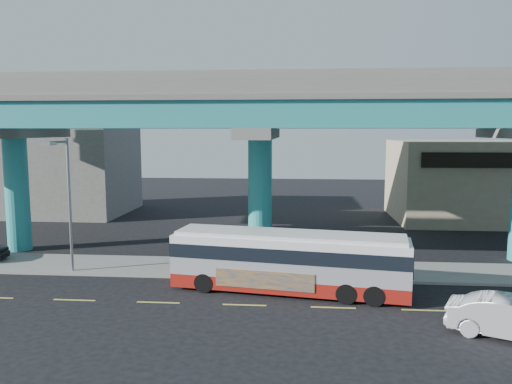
{
  "coord_description": "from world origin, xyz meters",
  "views": [
    {
      "loc": [
        2.35,
        -22.03,
        7.87
      ],
      "look_at": [
        0.17,
        4.0,
        4.66
      ],
      "focal_mm": 35.0,
      "sensor_mm": 36.0,
      "label": 1
    }
  ],
  "objects": [
    {
      "name": "transit_bus",
      "position": [
        1.98,
        1.78,
        1.62
      ],
      "size": [
        11.76,
        4.28,
        2.96
      ],
      "rotation": [
        0.0,
        0.0,
        -0.16
      ],
      "color": "maroon",
      "rests_on": "ground"
    },
    {
      "name": "street_lamp",
      "position": [
        -10.07,
        3.45,
        4.94
      ],
      "size": [
        0.5,
        2.41,
        7.33
      ],
      "color": "gray",
      "rests_on": "sidewalk"
    },
    {
      "name": "sidewalk",
      "position": [
        0.0,
        5.5,
        0.07
      ],
      "size": [
        70.0,
        4.0,
        0.15
      ],
      "primitive_type": "cube",
      "color": "gray",
      "rests_on": "ground"
    },
    {
      "name": "viaduct",
      "position": [
        -0.0,
        9.11,
        9.14
      ],
      "size": [
        52.0,
        12.4,
        11.7
      ],
      "color": "teal",
      "rests_on": "ground"
    },
    {
      "name": "building_concrete",
      "position": [
        -20.0,
        24.0,
        4.5
      ],
      "size": [
        12.0,
        10.0,
        9.0
      ],
      "primitive_type": "cube",
      "color": "gray",
      "rests_on": "ground"
    },
    {
      "name": "lane_markings",
      "position": [
        -0.0,
        -0.3,
        0.01
      ],
      "size": [
        58.0,
        0.12,
        0.01
      ],
      "color": "#D8C64C",
      "rests_on": "ground"
    },
    {
      "name": "building_beige",
      "position": [
        18.0,
        22.98,
        3.51
      ],
      "size": [
        14.0,
        10.23,
        7.0
      ],
      "color": "tan",
      "rests_on": "ground"
    },
    {
      "name": "stop_sign",
      "position": [
        1.83,
        4.18,
        1.83
      ],
      "size": [
        0.53,
        0.51,
        2.35
      ],
      "rotation": [
        0.0,
        0.0,
        0.37
      ],
      "color": "gray",
      "rests_on": "sidewalk"
    },
    {
      "name": "ground",
      "position": [
        0.0,
        0.0,
        0.0
      ],
      "size": [
        120.0,
        120.0,
        0.0
      ],
      "primitive_type": "plane",
      "color": "black",
      "rests_on": "ground"
    }
  ]
}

